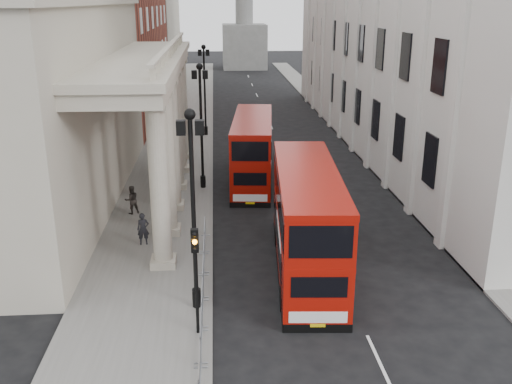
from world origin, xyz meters
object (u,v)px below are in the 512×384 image
lamp_post_south (193,198)px  bus_near (307,219)px  lamp_post_north (205,84)px  lamp_post_mid (201,118)px  pedestrian_a (143,229)px  pedestrian_b (132,200)px  traffic_light (196,262)px  pedestrian_c (159,181)px  bus_far (253,149)px

lamp_post_south → bus_near: 6.59m
lamp_post_north → bus_near: (5.11, -28.56, -2.35)m
lamp_post_mid → lamp_post_north: bearing=90.0°
lamp_post_south → lamp_post_mid: size_ratio=1.00×
pedestrian_a → pedestrian_b: size_ratio=0.98×
traffic_light → pedestrian_a: traffic_light is taller
lamp_post_mid → traffic_light: size_ratio=1.93×
pedestrian_b → traffic_light: bearing=83.0°
lamp_post_south → bus_near: bearing=33.9°
bus_near → pedestrian_a: (-8.05, 3.18, -1.59)m
bus_near → lamp_post_north: bearing=104.2°
bus_near → pedestrian_c: bus_near is taller
lamp_post_mid → pedestrian_c: lamp_post_mid is taller
lamp_post_south → lamp_post_north: bearing=90.0°
lamp_post_north → traffic_light: lamp_post_north is taller
lamp_post_north → pedestrian_c: 17.55m
lamp_post_mid → bus_near: 13.76m
traffic_light → bus_far: bus_far is taller
lamp_post_north → pedestrian_c: bearing=-99.7°
lamp_post_mid → lamp_post_south: bearing=-90.0°
bus_far → lamp_post_south: bearing=-95.9°
lamp_post_south → pedestrian_c: bearing=100.7°
pedestrian_a → lamp_post_north: bearing=76.1°
lamp_post_north → traffic_light: bearing=-89.8°
lamp_post_south → pedestrian_b: size_ratio=4.81×
bus_far → pedestrian_c: (-6.35, -2.13, -1.49)m
bus_near → pedestrian_b: (-9.25, 7.79, -1.57)m
lamp_post_north → bus_far: bearing=-76.7°
lamp_post_mid → pedestrian_c: bearing=-163.5°
pedestrian_a → pedestrian_b: 4.77m
traffic_light → pedestrian_c: size_ratio=2.68×
bus_near → bus_far: bearing=100.7°
lamp_post_mid → bus_far: 4.47m
pedestrian_b → pedestrian_c: (1.28, 3.92, -0.06)m
pedestrian_b → lamp_post_mid: bearing=-155.8°
lamp_post_south → pedestrian_a: lamp_post_south is taller
lamp_post_north → pedestrian_a: lamp_post_north is taller
lamp_post_south → pedestrian_a: bearing=113.9°
traffic_light → lamp_post_north: bearing=90.2°
lamp_post_north → pedestrian_b: lamp_post_north is taller
lamp_post_south → pedestrian_c: lamp_post_south is taller
pedestrian_a → bus_far: bearing=51.7°
traffic_light → pedestrian_a: 9.40m
bus_near → lamp_post_south: bearing=-142.0°
lamp_post_north → pedestrian_c: (-2.87, -16.85, -3.99)m
bus_far → pedestrian_a: bearing=-115.5°
lamp_post_north → pedestrian_b: size_ratio=4.81×
pedestrian_a → traffic_light: bearing=-77.9°
bus_near → pedestrian_a: 8.80m
lamp_post_south → pedestrian_c: 15.93m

